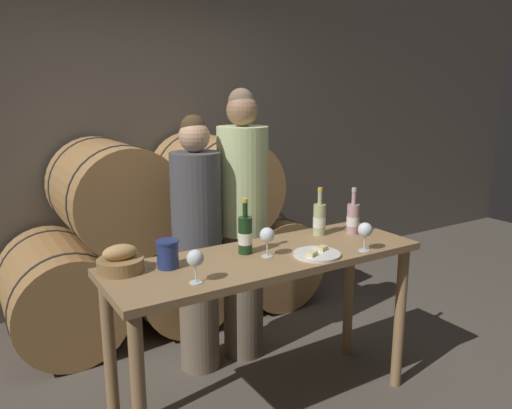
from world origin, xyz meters
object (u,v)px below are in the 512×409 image
Objects in this scene: blue_crock at (168,253)px; wine_glass_far_left at (195,259)px; wine_bottle_red at (245,235)px; cheese_plate at (317,254)px; wine_bottle_rose at (353,218)px; person_left at (197,244)px; wine_bottle_white at (319,219)px; person_right at (243,224)px; tasting_table at (267,280)px; bread_basket at (120,261)px; wine_glass_left at (267,236)px; wine_glass_center at (365,230)px.

blue_crock is 0.26m from wine_glass_far_left.
wine_bottle_red is at bearing -1.21° from blue_crock.
blue_crock is 0.56× the size of cheese_plate.
wine_bottle_rose is 1.17m from wine_glass_far_left.
wine_bottle_rose reaches higher than blue_crock.
person_left is 0.77m from wine_bottle_white.
person_right is 0.75m from cheese_plate.
person_left is 5.44× the size of wine_bottle_red.
wine_glass_far_left is at bearing -115.46° from person_left.
person_left reaches higher than blue_crock.
tasting_table is 6.12× the size of wine_bottle_rose.
bread_basket is 0.89× the size of cheese_plate.
person_right reaches higher than person_left.
wine_bottle_white is at bearing -60.09° from person_right.
person_left reaches higher than wine_bottle_red.
tasting_table is 10.93× the size of wine_glass_left.
blue_crock reaches higher than tasting_table.
wine_glass_far_left is at bearing -162.02° from tasting_table.
wine_bottle_white is 2.07× the size of blue_crock.
person_left is 10.34× the size of wine_glass_far_left.
wine_bottle_white is 1.20m from bread_basket.
tasting_table is at bearing -43.89° from wine_bottle_red.
wine_bottle_red is 1.04× the size of wine_bottle_white.
person_right is 1.04m from bread_basket.
tasting_table is 10.93× the size of wine_glass_far_left.
wine_bottle_white is at bearing -0.81° from bread_basket.
wine_glass_left and wine_glass_center have the same top height.
wine_bottle_white is 1.83× the size of wine_glass_left.
blue_crock is 0.88× the size of wine_glass_far_left.
wine_glass_far_left is (-0.95, -0.31, 0.02)m from wine_bottle_white.
blue_crock is at bearing 166.99° from wine_glass_left.
wine_glass_far_left is 0.97m from wine_glass_center.
person_right is at bearing 60.98° from wine_bottle_red.
wine_glass_left is (0.50, -0.12, 0.04)m from blue_crock.
person_right is 6.19× the size of wine_bottle_white.
bread_basket reaches higher than tasting_table.
wine_glass_left is at bearing 151.86° from cheese_plate.
person_right is at bearing 90.83° from cheese_plate.
blue_crock is 0.88× the size of wine_glass_left.
person_left is 10.34× the size of wine_glass_center.
wine_bottle_white is 0.40m from cheese_plate.
wine_glass_far_left is 1.00× the size of wine_glass_center.
person_right is at bearing 70.64° from wine_glass_left.
person_right is at bearing 35.31° from blue_crock.
wine_bottle_red reaches higher than blue_crock.
person_right is (0.20, 0.60, 0.14)m from tasting_table.
tasting_table is 10.93× the size of wine_glass_center.
person_right reaches higher than wine_glass_left.
wine_bottle_red is (-0.29, -0.52, 0.11)m from person_right.
wine_glass_left is (0.71, -0.19, 0.06)m from bread_basket.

